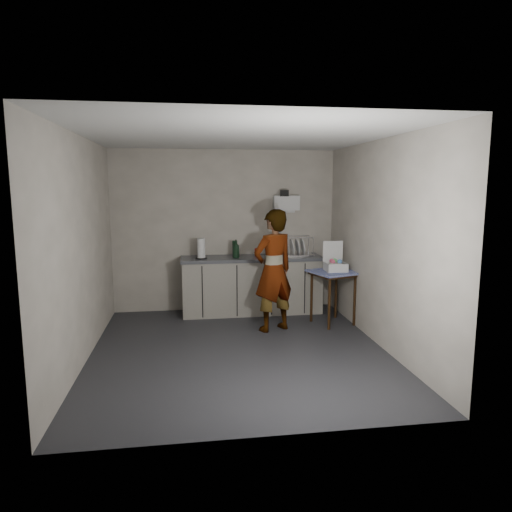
{
  "coord_description": "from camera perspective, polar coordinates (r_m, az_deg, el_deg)",
  "views": [
    {
      "loc": [
        -0.59,
        -5.4,
        2.02
      ],
      "look_at": [
        0.28,
        0.45,
        1.11
      ],
      "focal_mm": 32.0,
      "sensor_mm": 36.0,
      "label": 1
    }
  ],
  "objects": [
    {
      "name": "wall_right",
      "position": [
        5.94,
        15.2,
        1.46
      ],
      "size": [
        0.02,
        4.0,
        2.6
      ],
      "primitive_type": "cube",
      "color": "#B1A99A",
      "rests_on": "ground"
    },
    {
      "name": "ground",
      "position": [
        5.79,
        -2.16,
        -11.69
      ],
      "size": [
        4.0,
        4.0,
        0.0
      ],
      "primitive_type": "plane",
      "color": "#2C2C32",
      "rests_on": "ground"
    },
    {
      "name": "bakery_box",
      "position": [
        6.79,
        9.86,
        -1.03
      ],
      "size": [
        0.31,
        0.32,
        0.42
      ],
      "rotation": [
        0.0,
        0.0,
        -0.03
      ],
      "color": "white",
      "rests_on": "side_table"
    },
    {
      "name": "soda_can",
      "position": [
        7.32,
        0.08,
        0.49
      ],
      "size": [
        0.07,
        0.07,
        0.12
      ],
      "primitive_type": "cylinder",
      "color": "#B71712",
      "rests_on": "kitchen_counter"
    },
    {
      "name": "side_table",
      "position": [
        6.79,
        9.64,
        -2.72
      ],
      "size": [
        0.77,
        0.77,
        0.79
      ],
      "rotation": [
        0.0,
        0.0,
        0.32
      ],
      "color": "#33190B",
      "rests_on": "ground"
    },
    {
      "name": "kitchen_counter",
      "position": [
        7.34,
        -0.53,
        -3.82
      ],
      "size": [
        2.24,
        0.62,
        0.91
      ],
      "color": "black",
      "rests_on": "ground"
    },
    {
      "name": "dish_rack",
      "position": [
        7.43,
        5.29,
        0.64
      ],
      "size": [
        0.45,
        0.34,
        0.31
      ],
      "color": "silver",
      "rests_on": "kitchen_counter"
    },
    {
      "name": "wall_left",
      "position": [
        5.58,
        -20.84,
        0.73
      ],
      "size": [
        0.02,
        4.0,
        2.6
      ],
      "primitive_type": "cube",
      "color": "#B1A99A",
      "rests_on": "ground"
    },
    {
      "name": "ceiling",
      "position": [
        5.46,
        -2.32,
        14.76
      ],
      "size": [
        3.6,
        4.0,
        0.01
      ],
      "primitive_type": "cube",
      "color": "white",
      "rests_on": "wall_back"
    },
    {
      "name": "dark_bottle",
      "position": [
        7.19,
        -2.66,
        0.89
      ],
      "size": [
        0.08,
        0.08,
        0.26
      ],
      "primitive_type": "cylinder",
      "color": "black",
      "rests_on": "kitchen_counter"
    },
    {
      "name": "paper_towel",
      "position": [
        7.08,
        -6.87,
        0.87
      ],
      "size": [
        0.18,
        0.18,
        0.32
      ],
      "color": "black",
      "rests_on": "kitchen_counter"
    },
    {
      "name": "standing_man",
      "position": [
        6.36,
        2.19,
        -1.84
      ],
      "size": [
        0.74,
        0.63,
        1.71
      ],
      "primitive_type": "imported",
      "rotation": [
        0.0,
        0.0,
        3.57
      ],
      "color": "#B2A593",
      "rests_on": "ground"
    },
    {
      "name": "soap_bottle",
      "position": [
        7.11,
        -2.52,
        0.89
      ],
      "size": [
        0.11,
        0.11,
        0.29
      ],
      "primitive_type": "imported",
      "rotation": [
        0.0,
        0.0,
        0.0
      ],
      "color": "black",
      "rests_on": "kitchen_counter"
    },
    {
      "name": "wall_shelf",
      "position": [
        7.49,
        3.79,
        6.61
      ],
      "size": [
        0.42,
        0.18,
        0.37
      ],
      "color": "white",
      "rests_on": "ground"
    },
    {
      "name": "wall_back",
      "position": [
        7.45,
        -3.9,
        3.15
      ],
      "size": [
        3.6,
        0.02,
        2.6
      ],
      "primitive_type": "cube",
      "color": "#B1A99A",
      "rests_on": "ground"
    }
  ]
}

